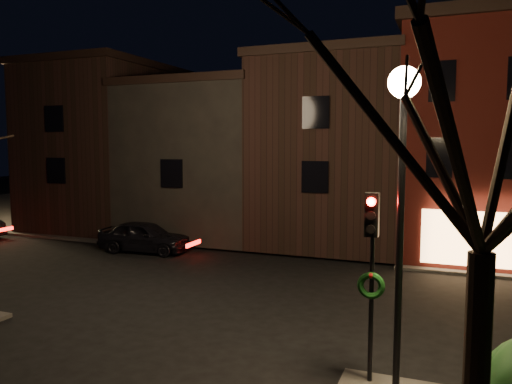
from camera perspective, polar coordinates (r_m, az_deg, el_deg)
ground at (r=18.06m, az=-2.60°, el=-11.09°), size 120.00×120.00×0.00m
sidewalk_far_left at (r=45.18m, az=-15.51°, el=-1.18°), size 30.00×30.00×0.12m
corner_building at (r=25.29m, az=23.69°, el=5.59°), size 6.50×8.50×10.50m
row_building_a at (r=26.88m, az=9.54°, el=4.74°), size 7.30×10.30×9.40m
row_building_b at (r=29.27m, az=-4.52°, el=3.87°), size 7.80×10.30×8.40m
row_building_c at (r=33.09m, az=-15.94°, el=5.16°), size 7.30×10.30×9.90m
street_lamp_near at (r=9.84m, az=16.41°, el=5.43°), size 0.60×0.60×6.48m
traffic_signal at (r=10.66m, az=13.06°, el=-7.36°), size 0.58×0.38×4.05m
bare_tree_right at (r=7.37m, az=25.17°, el=12.72°), size 6.40×6.40×8.50m
parked_car_a at (r=24.52m, az=-12.62°, el=-4.98°), size 4.56×2.13×1.51m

